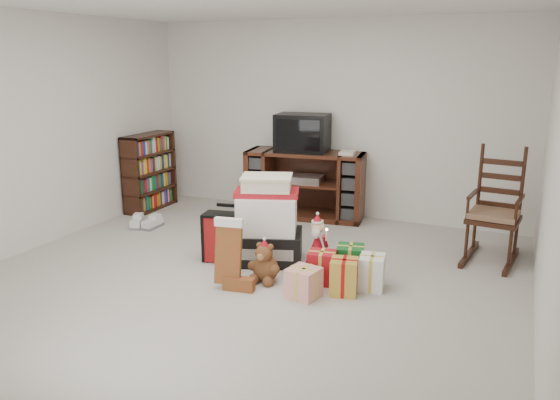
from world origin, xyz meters
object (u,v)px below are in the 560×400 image
Objects in this scene: gift_cluster at (338,274)px; bookshelf at (150,173)px; gift_pile at (267,225)px; santa_figurine at (317,246)px; sneaker_pair at (145,223)px; red_suitcase at (224,237)px; crt_television at (302,133)px; rocking_chair at (494,220)px; mrs_claus_figurine at (268,225)px; tv_stand at (305,184)px; teddy_bear at (265,265)px.

bookshelf is at bearing 154.92° from gift_cluster.
gift_pile is 1.60× the size of santa_figurine.
sneaker_pair is at bearing 164.78° from gift_cluster.
crt_television reaches higher than red_suitcase.
rocking_chair is at bearing -6.67° from sneaker_pair.
red_suitcase is 1.08× the size of santa_figurine.
sneaker_pair is at bearing 147.48° from gift_pile.
mrs_claus_figurine reaches higher than sneaker_pair.
tv_stand is 1.69m from gift_pile.
gift_pile is at bearing -147.58° from rocking_chair.
rocking_chair reaches higher than teddy_bear.
tv_stand is 0.67m from crt_television.
teddy_bear is at bearing -167.76° from gift_cluster.
mrs_claus_figurine is (-0.23, 0.51, -0.17)m from gift_pile.
sneaker_pair is at bearing 172.01° from santa_figurine.
rocking_chair is 2.55m from crt_television.
santa_figurine is (0.76, -1.59, -0.22)m from tv_stand.
mrs_claus_figurine is (-0.44, 0.99, 0.05)m from teddy_bear.
bookshelf is at bearing -175.51° from rocking_chair.
santa_figurine is at bearing 6.17° from red_suitcase.
rocking_chair is 1.84m from santa_figurine.
sneaker_pair is (-2.07, 0.89, -0.11)m from teddy_bear.
red_suitcase is at bearing -100.59° from crt_television.
red_suitcase reaches higher than sneaker_pair.
rocking_chair is (2.33, -0.66, -0.02)m from tv_stand.
mrs_claus_figurine is 1.45m from crt_television.
bookshelf is at bearing 106.53° from sneaker_pair.
tv_stand is 1.78m from santa_figurine.
teddy_bear is 2.25m from sneaker_pair.
gift_cluster is 2.50m from crt_television.
tv_stand reaches higher than mrs_claus_figurine.
crt_television reaches higher than mrs_claus_figurine.
tv_stand is 2.42m from rocking_chair.
rocking_chair is 4.00m from sneaker_pair.
teddy_bear is at bearing -84.17° from crt_television.
sneaker_pair is (-1.86, 0.41, -0.33)m from gift_pile.
mrs_claus_figurine is at bearing 142.51° from gift_cluster.
bookshelf is at bearing 135.32° from red_suitcase.
mrs_claus_figurine is at bearing -17.29° from bookshelf.
bookshelf is 0.85× the size of rocking_chair.
crt_television reaches higher than tv_stand.
crt_television reaches higher than bookshelf.
rocking_chair is at bearing 30.81° from santa_figurine.
bookshelf is at bearing -173.48° from tv_stand.
rocking_chair is 2.41m from teddy_bear.
gift_pile is 2.27× the size of sneaker_pair.
bookshelf reaches higher than santa_figurine.
gift_pile reaches higher than gift_cluster.
bookshelf is 1.19× the size of gift_cluster.
crt_television reaches higher than santa_figurine.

